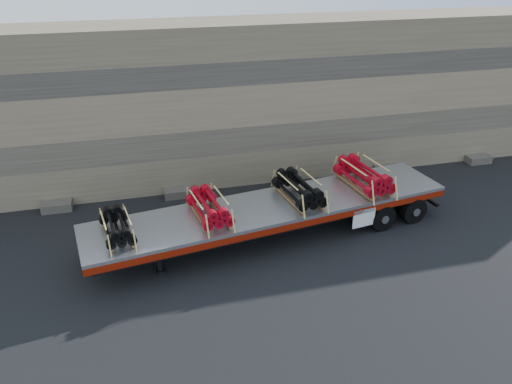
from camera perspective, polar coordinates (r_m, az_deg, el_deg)
ground at (r=18.50m, az=2.10°, el=-5.92°), size 120.00×120.00×0.00m
rock_wall at (r=22.80m, az=-2.37°, el=10.27°), size 44.00×3.00×7.00m
trailer at (r=18.56m, az=1.87°, el=-3.31°), size 13.91×4.65×1.37m
bundle_front at (r=16.79m, az=-15.60°, el=-3.92°), size 1.21×2.00×0.67m
bundle_midfront at (r=17.28m, az=-5.37°, el=-1.81°), size 1.40×2.32×0.77m
bundle_midrear at (r=18.47m, az=4.93°, el=0.28°), size 1.49×2.46×0.82m
bundle_rear at (r=19.82m, az=12.21°, el=1.79°), size 1.61×2.66×0.89m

